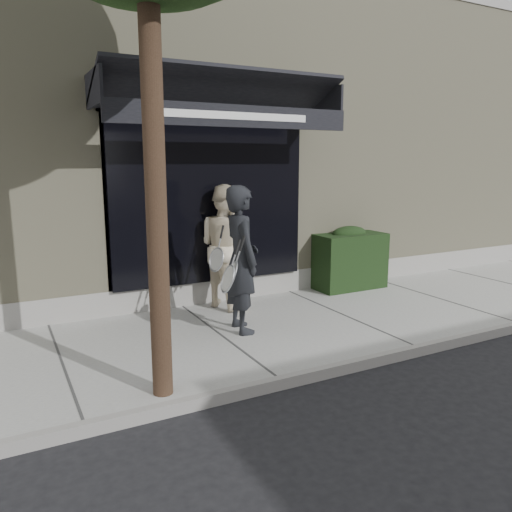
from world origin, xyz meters
TOP-DOWN VIEW (x-y plane):
  - ground at (0.00, 0.00)m, footprint 80.00×80.00m
  - sidewalk at (0.00, 0.00)m, footprint 20.00×3.00m
  - curb at (0.00, -1.55)m, footprint 20.00×0.10m
  - building_facade at (-0.01, 4.96)m, footprint 14.30×8.04m
  - hedge at (1.10, 1.25)m, footprint 1.30×0.70m
  - pedestrian_front at (-1.67, 0.04)m, footprint 0.73×0.87m
  - pedestrian_back at (-1.37, 1.20)m, footprint 0.98×1.12m

SIDE VIEW (x-z plane):
  - ground at x=0.00m, z-range 0.00..0.00m
  - sidewalk at x=0.00m, z-range 0.00..0.12m
  - curb at x=0.00m, z-range 0.00..0.14m
  - hedge at x=1.10m, z-range 0.09..1.23m
  - pedestrian_back at x=-1.37m, z-range 0.12..2.06m
  - pedestrian_front at x=-1.67m, z-range 0.12..2.10m
  - building_facade at x=-0.01m, z-range -0.08..5.56m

